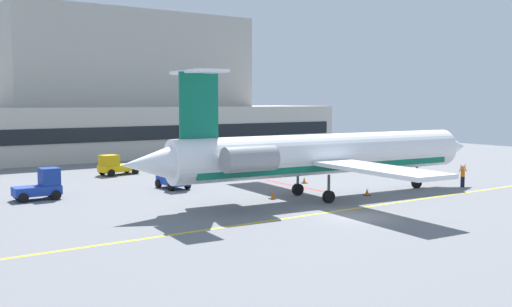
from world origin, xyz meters
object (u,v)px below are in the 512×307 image
object	(u,v)px
regional_jet	(321,155)
belt_loader	(116,166)
baggage_tug	(42,186)
marshaller	(463,176)
pushback_tractor	(175,177)

from	to	relation	value
regional_jet	belt_loader	size ratio (longest dim) A/B	7.50
baggage_tug	belt_loader	bearing A→B (deg)	47.56
baggage_tug	marshaller	xyz separation A→B (m)	(30.99, -13.70, -0.04)
regional_jet	baggage_tug	world-z (taller)	regional_jet
regional_jet	baggage_tug	distance (m)	20.82
baggage_tug	belt_loader	distance (m)	14.23
belt_loader	marshaller	size ratio (longest dim) A/B	2.14
regional_jet	marshaller	xyz separation A→B (m)	(13.58, -2.51, -2.30)
pushback_tractor	belt_loader	xyz separation A→B (m)	(-0.78, 11.49, -0.11)
pushback_tractor	marshaller	bearing A→B (deg)	-31.66
regional_jet	marshaller	world-z (taller)	regional_jet
pushback_tractor	baggage_tug	bearing A→B (deg)	174.55
belt_loader	marshaller	distance (m)	32.29
baggage_tug	marshaller	size ratio (longest dim) A/B	1.72
marshaller	pushback_tractor	bearing A→B (deg)	148.34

